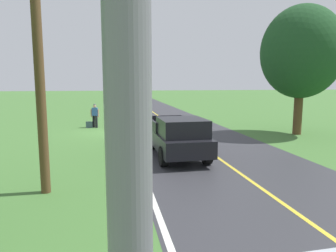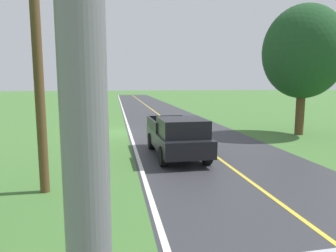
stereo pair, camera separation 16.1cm
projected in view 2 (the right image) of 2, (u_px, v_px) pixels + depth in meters
ground_plane at (113, 132)px, 20.67m from camera, size 200.00×200.00×0.00m
road_surface at (180, 130)px, 21.44m from camera, size 7.34×120.00×0.00m
lane_edge_line at (130, 132)px, 20.85m from camera, size 0.16×117.60×0.00m
lane_centre_line at (180, 130)px, 21.43m from camera, size 0.14×117.60×0.00m
hitchhiker_walking at (97, 114)px, 22.74m from camera, size 0.62×0.53×1.75m
suitcase_carried at (91, 125)px, 22.73m from camera, size 0.47×0.24×0.45m
pickup_truck_passing at (178, 135)px, 13.76m from camera, size 2.19×5.44×1.82m
traffic_light_mast at (30, 7)px, 0.97m from camera, size 0.61×0.32×5.20m
tree_far_side_near at (304, 52)px, 19.06m from camera, size 4.95×4.95×8.00m
utility_pole_roadside at (38, 61)px, 8.92m from camera, size 0.28×0.28×7.85m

